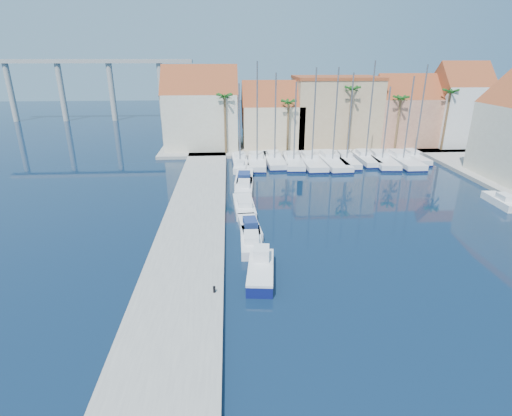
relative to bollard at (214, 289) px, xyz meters
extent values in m
plane|color=#081B31|center=(6.60, -1.14, -0.72)|extent=(260.00, 260.00, 0.00)
cube|color=gray|center=(-2.40, 12.36, -0.47)|extent=(6.00, 77.00, 0.50)
cube|color=gray|center=(16.60, 46.86, -0.47)|extent=(54.00, 16.00, 0.50)
cylinder|color=black|center=(0.00, 0.00, 0.00)|extent=(0.18, 0.18, 0.45)
cube|color=#0E1554|center=(3.29, 2.48, -0.31)|extent=(2.42, 5.64, 0.82)
cube|color=white|center=(3.29, 2.48, 0.19)|extent=(2.42, 5.64, 0.18)
cube|color=white|center=(3.41, 3.57, 0.69)|extent=(1.34, 1.58, 1.00)
cube|color=white|center=(2.87, 7.72, -0.32)|extent=(1.82, 5.45, 0.80)
cube|color=white|center=(2.87, 7.18, 0.38)|extent=(1.24, 1.92, 0.60)
cube|color=white|center=(2.89, 10.89, -0.32)|extent=(2.15, 5.38, 0.80)
cube|color=navy|center=(2.94, 10.37, 0.38)|extent=(1.34, 1.94, 0.60)
cube|color=white|center=(2.60, 16.35, -0.32)|extent=(2.30, 6.35, 0.80)
cube|color=white|center=(2.63, 15.72, 0.38)|extent=(1.50, 2.26, 0.60)
cube|color=white|center=(2.86, 22.85, -0.32)|extent=(2.49, 6.38, 0.80)
cube|color=white|center=(2.81, 22.23, 0.38)|extent=(1.57, 2.29, 0.60)
cube|color=white|center=(3.01, 26.39, -0.32)|extent=(2.67, 6.86, 0.80)
cube|color=navy|center=(2.96, 25.72, 0.38)|extent=(1.68, 2.46, 0.60)
cube|color=white|center=(2.64, 32.32, -0.32)|extent=(2.11, 5.40, 0.80)
cube|color=white|center=(2.60, 31.79, 0.38)|extent=(1.33, 1.94, 0.60)
cube|color=white|center=(30.60, 16.01, -0.32)|extent=(1.74, 5.06, 0.80)
cube|color=white|center=(30.59, 15.50, 0.38)|extent=(1.17, 1.79, 0.60)
cube|color=white|center=(2.69, 34.94, -0.22)|extent=(2.41, 8.18, 1.00)
cube|color=#0D1745|center=(2.69, 34.94, -0.54)|extent=(2.47, 8.24, 0.28)
cube|color=white|center=(2.66, 35.75, 0.58)|extent=(1.57, 2.49, 0.60)
cylinder|color=slate|center=(2.70, 34.54, 5.61)|extent=(0.20, 0.20, 10.67)
cube|color=white|center=(5.25, 34.71, -0.22)|extent=(3.45, 10.28, 1.00)
cube|color=#0D1745|center=(5.25, 34.71, -0.54)|extent=(3.52, 10.35, 0.28)
cube|color=white|center=(5.33, 35.72, 0.58)|extent=(2.08, 3.17, 0.60)
cylinder|color=slate|center=(5.20, 34.21, 7.06)|extent=(0.20, 0.20, 13.57)
cube|color=white|center=(7.86, 35.40, -0.22)|extent=(2.85, 9.83, 1.00)
cube|color=#0D1745|center=(7.86, 35.40, -0.54)|extent=(2.92, 9.90, 0.28)
cube|color=white|center=(7.82, 36.38, 0.58)|extent=(1.87, 2.98, 0.60)
cylinder|color=slate|center=(7.87, 34.91, 6.31)|extent=(0.20, 0.20, 12.06)
cube|color=white|center=(10.64, 34.53, -0.22)|extent=(3.09, 9.87, 1.00)
cube|color=#0D1745|center=(10.64, 34.53, -0.54)|extent=(3.16, 9.93, 0.28)
cube|color=white|center=(10.69, 35.50, 0.58)|extent=(1.94, 3.02, 0.60)
cylinder|color=slate|center=(10.61, 34.04, 5.72)|extent=(0.20, 0.20, 10.89)
cube|color=white|center=(13.24, 34.24, -0.22)|extent=(3.01, 10.73, 1.00)
cube|color=#0D1745|center=(13.24, 34.24, -0.54)|extent=(3.07, 10.79, 0.28)
cube|color=white|center=(13.21, 35.31, 0.58)|extent=(2.01, 3.24, 0.60)
cylinder|color=slate|center=(13.25, 33.71, 6.66)|extent=(0.20, 0.20, 12.77)
cube|color=white|center=(16.35, 34.48, -0.22)|extent=(3.53, 11.86, 1.00)
cube|color=#0D1745|center=(16.35, 34.48, -0.54)|extent=(3.60, 11.92, 0.28)
cube|color=white|center=(16.31, 35.66, 0.58)|extent=(2.28, 3.61, 0.60)
cylinder|color=slate|center=(16.38, 33.90, 6.69)|extent=(0.20, 0.20, 12.82)
cube|color=white|center=(18.63, 34.69, -0.22)|extent=(2.69, 9.39, 1.00)
cube|color=#0D1745|center=(18.63, 34.69, -0.54)|extent=(2.76, 9.45, 0.28)
cube|color=white|center=(18.66, 35.62, 0.58)|extent=(1.78, 2.84, 0.60)
cylinder|color=slate|center=(18.62, 34.22, 6.31)|extent=(0.20, 0.20, 12.06)
cube|color=white|center=(21.76, 35.44, -0.22)|extent=(2.43, 8.96, 1.00)
cube|color=#0D1745|center=(21.76, 35.44, -0.54)|extent=(2.50, 9.02, 0.28)
cube|color=white|center=(21.75, 36.33, 0.58)|extent=(1.66, 2.70, 0.60)
cylinder|color=slate|center=(21.77, 34.99, 7.10)|extent=(0.20, 0.20, 13.64)
cube|color=white|center=(24.02, 34.61, -0.22)|extent=(3.65, 11.10, 1.00)
cube|color=#0D1745|center=(24.02, 34.61, -0.54)|extent=(3.71, 11.17, 0.28)
cube|color=white|center=(24.11, 35.70, 0.58)|extent=(2.23, 3.42, 0.60)
cylinder|color=slate|center=(23.98, 34.07, 5.37)|extent=(0.20, 0.20, 10.18)
cube|color=white|center=(27.10, 34.38, -0.22)|extent=(3.02, 11.19, 1.00)
cube|color=#0D1745|center=(27.10, 34.38, -0.54)|extent=(3.08, 11.25, 0.28)
cube|color=white|center=(27.09, 35.50, 0.58)|extent=(2.07, 3.37, 0.60)
cylinder|color=slate|center=(27.11, 33.83, 6.07)|extent=(0.20, 0.20, 11.58)
cube|color=white|center=(29.43, 35.54, -0.22)|extent=(2.39, 8.12, 1.00)
cube|color=#0D1745|center=(29.43, 35.54, -0.54)|extent=(2.45, 8.18, 0.28)
cube|color=white|center=(29.40, 36.34, 0.58)|extent=(1.55, 2.47, 0.60)
cylinder|color=slate|center=(29.45, 35.14, 6.83)|extent=(0.20, 0.20, 13.11)
cube|color=beige|center=(-3.40, 45.86, 4.28)|extent=(12.00, 9.00, 9.00)
cube|color=brown|center=(-3.40, 45.86, 8.78)|extent=(12.30, 9.00, 9.00)
cube|color=beige|center=(8.60, 45.86, 3.28)|extent=(10.00, 8.00, 7.00)
cube|color=brown|center=(8.60, 45.86, 6.78)|extent=(10.30, 8.00, 8.00)
cube|color=tan|center=(19.60, 46.86, 5.28)|extent=(14.00, 10.00, 11.00)
cube|color=brown|center=(19.60, 46.86, 11.03)|extent=(14.20, 10.20, 0.50)
cube|color=#B2705A|center=(31.60, 45.86, 3.78)|extent=(10.00, 8.00, 8.00)
cube|color=brown|center=(31.60, 45.86, 7.78)|extent=(10.30, 8.00, 8.00)
cube|color=white|center=(40.60, 44.86, 4.78)|extent=(8.00, 8.00, 10.00)
cube|color=brown|center=(40.60, 44.86, 9.78)|extent=(8.30, 8.00, 8.00)
cylinder|color=brown|center=(0.60, 40.86, 4.28)|extent=(0.36, 0.36, 9.00)
sphere|color=#164E16|center=(0.60, 40.86, 8.63)|extent=(2.60, 2.60, 2.60)
cylinder|color=brown|center=(10.60, 40.86, 3.78)|extent=(0.36, 0.36, 8.00)
sphere|color=#164E16|center=(10.60, 40.86, 7.63)|extent=(2.60, 2.60, 2.60)
cylinder|color=brown|center=(20.60, 40.86, 4.78)|extent=(0.36, 0.36, 10.00)
sphere|color=#164E16|center=(20.60, 40.86, 9.63)|extent=(2.60, 2.60, 2.60)
cylinder|color=brown|center=(28.60, 40.86, 4.03)|extent=(0.36, 0.36, 8.50)
sphere|color=#164E16|center=(28.60, 40.86, 8.13)|extent=(2.60, 2.60, 2.60)
cylinder|color=brown|center=(36.60, 40.86, 4.53)|extent=(0.36, 0.36, 9.50)
sphere|color=#164E16|center=(36.60, 40.86, 9.13)|extent=(2.60, 2.60, 2.60)
cube|color=#9E9E99|center=(-31.40, 80.86, 13.28)|extent=(48.00, 2.20, 0.90)
cylinder|color=#9E9E99|center=(-51.40, 80.86, 6.28)|extent=(1.40, 1.40, 14.00)
cylinder|color=#9E9E99|center=(-39.40, 80.86, 6.28)|extent=(1.40, 1.40, 14.00)
cylinder|color=#9E9E99|center=(-27.40, 80.86, 6.28)|extent=(1.40, 1.40, 14.00)
cylinder|color=#9E9E99|center=(-15.40, 80.86, 6.28)|extent=(1.40, 1.40, 14.00)
camera|label=1|loc=(1.27, -22.94, 14.52)|focal=28.00mm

